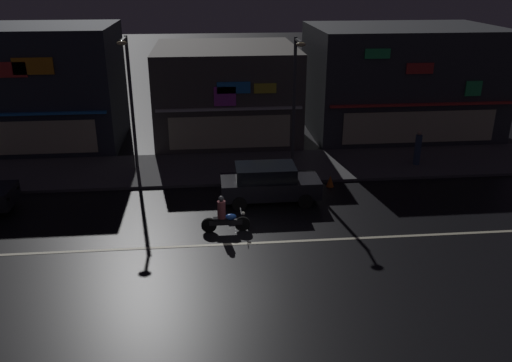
% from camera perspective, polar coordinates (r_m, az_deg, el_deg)
% --- Properties ---
extents(ground_plane, '(140.00, 140.00, 0.00)m').
position_cam_1_polar(ground_plane, '(19.72, -1.29, -6.84)').
color(ground_plane, black).
extents(lane_divider_stripe, '(33.77, 0.16, 0.01)m').
position_cam_1_polar(lane_divider_stripe, '(19.71, -1.29, -6.83)').
color(lane_divider_stripe, beige).
rests_on(lane_divider_stripe, ground).
extents(sidewalk_far, '(35.55, 4.52, 0.14)m').
position_cam_1_polar(sidewalk_far, '(26.90, -2.57, 1.44)').
color(sidewalk_far, '#4C4C4F').
rests_on(sidewalk_far, ground).
extents(storefront_left_block, '(8.89, 6.57, 6.71)m').
position_cam_1_polar(storefront_left_block, '(32.63, -22.56, 9.48)').
color(storefront_left_block, '#2D333D').
rests_on(storefront_left_block, ground).
extents(storefront_center_block, '(8.25, 8.01, 5.37)m').
position_cam_1_polar(storefront_center_block, '(32.10, -3.26, 9.70)').
color(storefront_center_block, '#56514C').
rests_on(storefront_center_block, ground).
extents(storefront_right_block, '(10.95, 7.67, 6.42)m').
position_cam_1_polar(storefront_right_block, '(33.95, 15.34, 10.55)').
color(storefront_right_block, '#383A3F').
rests_on(storefront_right_block, ground).
extents(streetlamp_mid, '(0.44, 1.64, 6.54)m').
position_cam_1_polar(streetlamp_mid, '(26.21, -13.56, 9.35)').
color(streetlamp_mid, '#47494C').
rests_on(streetlamp_mid, sidewalk_far).
extents(streetlamp_east, '(0.44, 1.64, 6.45)m').
position_cam_1_polar(streetlamp_east, '(25.84, 4.28, 9.61)').
color(streetlamp_east, '#47494C').
rests_on(streetlamp_east, sidewalk_far).
extents(pedestrian_on_sidewalk, '(0.33, 0.33, 1.78)m').
position_cam_1_polar(pedestrian_on_sidewalk, '(28.17, 17.20, 3.36)').
color(pedestrian_on_sidewalk, '#334766').
rests_on(pedestrian_on_sidewalk, sidewalk_far).
extents(parked_car_trailing, '(4.30, 1.98, 1.67)m').
position_cam_1_polar(parked_car_trailing, '(22.88, 1.41, -0.19)').
color(parked_car_trailing, black).
rests_on(parked_car_trailing, ground).
extents(motorcycle_following, '(1.90, 0.60, 1.52)m').
position_cam_1_polar(motorcycle_following, '(20.34, -3.48, -3.92)').
color(motorcycle_following, black).
rests_on(motorcycle_following, ground).
extents(traffic_cone, '(0.36, 0.36, 0.55)m').
position_cam_1_polar(traffic_cone, '(24.89, 8.08, 0.00)').
color(traffic_cone, orange).
rests_on(traffic_cone, ground).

